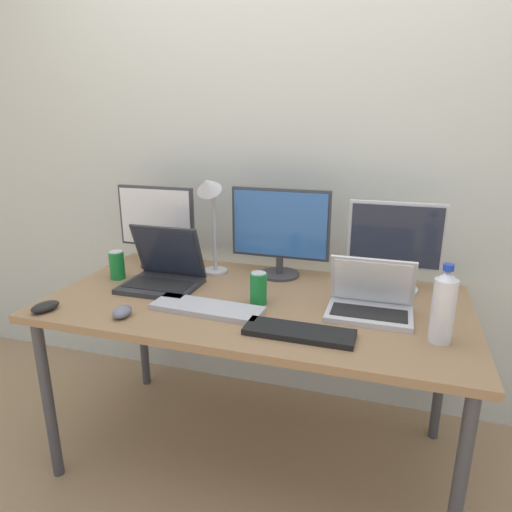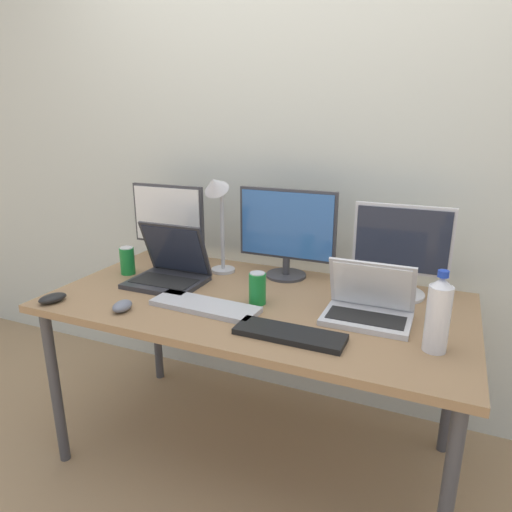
% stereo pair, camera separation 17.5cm
% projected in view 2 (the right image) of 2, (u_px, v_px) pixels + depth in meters
% --- Properties ---
extents(ground_plane, '(16.00, 16.00, 0.00)m').
position_uv_depth(ground_plane, '(256.00, 454.00, 2.02)').
color(ground_plane, '#9E7F5B').
extents(wall_back, '(7.00, 0.08, 2.60)m').
position_uv_depth(wall_back, '(305.00, 146.00, 2.16)').
color(wall_back, silver).
rests_on(wall_back, ground).
extents(work_desk, '(1.63, 0.83, 0.74)m').
position_uv_depth(work_desk, '(256.00, 313.00, 1.82)').
color(work_desk, '#424247').
rests_on(work_desk, ground).
extents(monitor_left, '(0.38, 0.18, 0.38)m').
position_uv_depth(monitor_left, '(168.00, 221.00, 2.20)').
color(monitor_left, '#38383D').
rests_on(monitor_left, work_desk).
extents(monitor_center, '(0.44, 0.18, 0.40)m').
position_uv_depth(monitor_center, '(287.00, 230.00, 2.00)').
color(monitor_center, '#38383D').
rests_on(monitor_center, work_desk).
extents(monitor_right, '(0.38, 0.22, 0.37)m').
position_uv_depth(monitor_right, '(401.00, 250.00, 1.80)').
color(monitor_right, silver).
rests_on(monitor_right, work_desk).
extents(laptop_silver, '(0.31, 0.26, 0.26)m').
position_uv_depth(laptop_silver, '(170.00, 269.00, 1.98)').
color(laptop_silver, '#2D2D33').
rests_on(laptop_silver, work_desk).
extents(laptop_secondary, '(0.30, 0.21, 0.21)m').
position_uv_depth(laptop_secondary, '(368.00, 306.00, 1.62)').
color(laptop_secondary, silver).
rests_on(laptop_secondary, work_desk).
extents(keyboard_main, '(0.37, 0.12, 0.02)m').
position_uv_depth(keyboard_main, '(290.00, 334.00, 1.50)').
color(keyboard_main, black).
rests_on(keyboard_main, work_desk).
extents(keyboard_aux, '(0.43, 0.16, 0.02)m').
position_uv_depth(keyboard_aux, '(205.00, 306.00, 1.72)').
color(keyboard_aux, '#B2B2B7').
rests_on(keyboard_aux, work_desk).
extents(mouse_by_keyboard, '(0.07, 0.10, 0.04)m').
position_uv_depth(mouse_by_keyboard, '(122.00, 306.00, 1.69)').
color(mouse_by_keyboard, slate).
rests_on(mouse_by_keyboard, work_desk).
extents(mouse_by_laptop, '(0.09, 0.12, 0.03)m').
position_uv_depth(mouse_by_laptop, '(53.00, 298.00, 1.77)').
color(mouse_by_laptop, black).
rests_on(mouse_by_laptop, work_desk).
extents(water_bottle, '(0.07, 0.07, 0.26)m').
position_uv_depth(water_bottle, '(438.00, 315.00, 1.38)').
color(water_bottle, silver).
rests_on(water_bottle, work_desk).
extents(soda_can_near_keyboard, '(0.07, 0.07, 0.13)m').
position_uv_depth(soda_can_near_keyboard, '(257.00, 288.00, 1.75)').
color(soda_can_near_keyboard, '#197F33').
rests_on(soda_can_near_keyboard, work_desk).
extents(soda_can_by_laptop, '(0.07, 0.07, 0.13)m').
position_uv_depth(soda_can_by_laptop, '(127.00, 261.00, 2.08)').
color(soda_can_by_laptop, '#197F33').
rests_on(soda_can_by_laptop, work_desk).
extents(desk_lamp, '(0.11, 0.18, 0.47)m').
position_uv_depth(desk_lamp, '(217.00, 205.00, 2.00)').
color(desk_lamp, '#B7B7BC').
rests_on(desk_lamp, work_desk).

